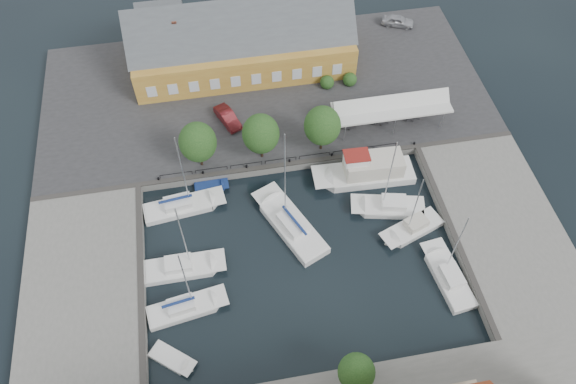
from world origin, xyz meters
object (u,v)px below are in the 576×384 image
object	(u,v)px
car_red	(228,117)
east_boat_b	(412,229)
east_boat_c	(448,277)
launch_sw	(172,359)
west_boat_d	(186,308)
tent_canopy	(392,108)
west_boat_c	(183,268)
launch_nw	(211,188)
car_silver	(398,21)
east_boat_a	(390,207)
warehouse	(237,44)
center_sailboat	(291,225)
west_boat_a	(183,207)
trawler	(368,172)

from	to	relation	value
car_red	east_boat_b	xyz separation A→B (m)	(17.73, -18.53, -1.49)
east_boat_c	launch_sw	world-z (taller)	east_boat_c
west_boat_d	tent_canopy	bearing A→B (deg)	37.07
west_boat_c	launch_nw	bearing A→B (deg)	69.06
car_silver	east_boat_a	bearing A→B (deg)	-176.34
warehouse	center_sailboat	bearing A→B (deg)	-85.01
west_boat_c	launch_nw	xyz separation A→B (m)	(3.80, 9.92, -0.17)
launch_sw	east_boat_b	bearing A→B (deg)	20.37
car_silver	west_boat_d	size ratio (longest dim) A/B	0.42
car_silver	west_boat_a	world-z (taller)	west_boat_a
car_red	west_boat_a	size ratio (longest dim) A/B	0.38
car_red	east_boat_b	bearing A→B (deg)	-69.11
tent_canopy	east_boat_a	world-z (taller)	east_boat_a
warehouse	car_red	xyz separation A→B (m)	(-2.66, -10.15, -2.67)
east_boat_a	launch_sw	xyz separation A→B (m)	(-24.64, -12.90, -0.17)
west_boat_a	launch_nw	size ratio (longest dim) A/B	3.03
west_boat_a	east_boat_b	bearing A→B (deg)	-16.77
west_boat_a	west_boat_d	world-z (taller)	west_boat_a
warehouse	launch_sw	size ratio (longest dim) A/B	6.25
trawler	east_boat_c	xyz separation A→B (m)	(4.72, -14.18, -0.76)
warehouse	trawler	world-z (taller)	warehouse
warehouse	tent_canopy	distance (m)	21.63
car_silver	east_boat_a	xyz separation A→B (m)	(-9.77, -29.91, -1.51)
car_silver	center_sailboat	bearing A→B (deg)	167.15
trawler	west_boat_c	world-z (taller)	west_boat_c
tent_canopy	car_red	world-z (taller)	tent_canopy
tent_canopy	center_sailboat	world-z (taller)	center_sailboat
west_boat_a	west_boat_c	bearing A→B (deg)	-93.31
center_sailboat	launch_nw	size ratio (longest dim) A/B	3.67
center_sailboat	launch_sw	xyz separation A→B (m)	(-13.46, -12.45, -0.27)
east_boat_a	launch_sw	size ratio (longest dim) A/B	2.54
warehouse	east_boat_a	distance (m)	29.15
west_boat_a	launch_nw	world-z (taller)	west_boat_a
east_boat_a	east_boat_c	xyz separation A→B (m)	(3.40, -9.41, -0.00)
tent_canopy	launch_sw	size ratio (longest dim) A/B	3.06
warehouse	west_boat_d	bearing A→B (deg)	-105.91
center_sailboat	west_boat_a	bearing A→B (deg)	158.05
tent_canopy	center_sailboat	bearing A→B (deg)	-139.77
center_sailboat	east_boat_c	distance (m)	17.11
car_silver	trawler	xyz separation A→B (m)	(-11.09, -25.14, -0.75)
east_boat_a	east_boat_c	distance (m)	10.00
car_red	east_boat_b	size ratio (longest dim) A/B	0.46
warehouse	car_silver	size ratio (longest dim) A/B	6.32
tent_canopy	car_red	size ratio (longest dim) A/B	3.06
launch_nw	east_boat_c	bearing A→B (deg)	-34.92
center_sailboat	car_red	bearing A→B (deg)	107.30
tent_canopy	center_sailboat	distance (m)	19.06
tent_canopy	west_boat_c	xyz separation A→B (m)	(-26.13, -15.24, -3.42)
car_silver	east_boat_c	size ratio (longest dim) A/B	0.43
trawler	east_boat_b	bearing A→B (deg)	-69.60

